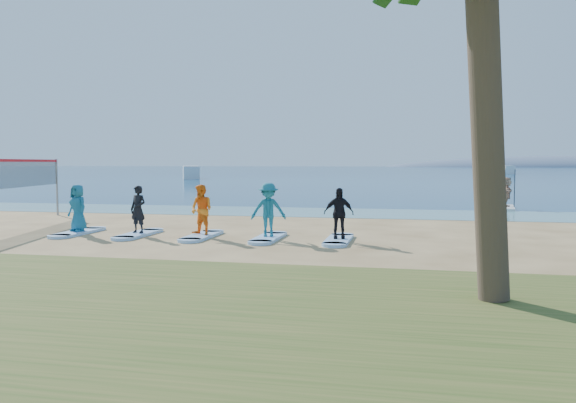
% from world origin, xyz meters
% --- Properties ---
extents(ground, '(600.00, 600.00, 0.00)m').
position_xyz_m(ground, '(0.00, 0.00, 0.00)').
color(ground, tan).
rests_on(ground, ground).
extents(shallow_water, '(600.00, 600.00, 0.00)m').
position_xyz_m(shallow_water, '(0.00, 10.50, 0.01)').
color(shallow_water, teal).
rests_on(shallow_water, ground).
extents(ocean, '(600.00, 600.00, 0.00)m').
position_xyz_m(ocean, '(0.00, 160.00, 0.01)').
color(ocean, navy).
rests_on(ocean, ground).
extents(volleyball_net, '(2.10, 8.86, 2.50)m').
position_xyz_m(volleyball_net, '(-10.37, 2.36, 1.90)').
color(volleyball_net, gray).
rests_on(volleyball_net, ground).
extents(paddleboard, '(1.11, 3.07, 0.12)m').
position_xyz_m(paddleboard, '(8.82, 14.47, 0.06)').
color(paddleboard, silver).
rests_on(paddleboard, ground).
extents(paddleboarder, '(0.68, 1.43, 1.48)m').
position_xyz_m(paddleboarder, '(8.82, 14.47, 0.86)').
color(paddleboarder, tan).
rests_on(paddleboarder, paddleboard).
extents(boat_offshore_a, '(5.62, 9.22, 1.81)m').
position_xyz_m(boat_offshore_a, '(-27.01, 61.84, 0.00)').
color(boat_offshore_a, silver).
rests_on(boat_offshore_a, ground).
extents(boat_offshore_b, '(1.87, 6.54, 1.76)m').
position_xyz_m(boat_offshore_b, '(23.67, 103.57, 0.00)').
color(boat_offshore_b, silver).
rests_on(boat_offshore_b, ground).
extents(surfboard_0, '(0.70, 2.20, 0.09)m').
position_xyz_m(surfboard_0, '(-6.75, 1.04, 0.04)').
color(surfboard_0, '#A4D1FF').
rests_on(surfboard_0, ground).
extents(student_0, '(0.88, 0.72, 1.54)m').
position_xyz_m(student_0, '(-6.75, 1.04, 0.86)').
color(student_0, '#1C6987').
rests_on(student_0, surfboard_0).
extents(surfboard_1, '(0.70, 2.20, 0.09)m').
position_xyz_m(surfboard_1, '(-4.60, 1.04, 0.04)').
color(surfboard_1, '#A4D1FF').
rests_on(surfboard_1, ground).
extents(student_1, '(0.62, 0.48, 1.52)m').
position_xyz_m(student_1, '(-4.60, 1.04, 0.85)').
color(student_1, black).
rests_on(student_1, surfboard_1).
extents(surfboard_2, '(0.70, 2.20, 0.09)m').
position_xyz_m(surfboard_2, '(-2.44, 1.04, 0.04)').
color(surfboard_2, '#A4D1FF').
rests_on(surfboard_2, ground).
extents(student_2, '(0.93, 0.83, 1.57)m').
position_xyz_m(student_2, '(-2.44, 1.04, 0.87)').
color(student_2, orange).
rests_on(student_2, surfboard_2).
extents(surfboard_3, '(0.70, 2.20, 0.09)m').
position_xyz_m(surfboard_3, '(-0.29, 1.04, 0.04)').
color(surfboard_3, '#A4D1FF').
rests_on(surfboard_3, ground).
extents(student_3, '(1.19, 0.89, 1.64)m').
position_xyz_m(student_3, '(-0.29, 1.04, 0.91)').
color(student_3, '#1A6C81').
rests_on(student_3, surfboard_3).
extents(surfboard_4, '(0.70, 2.20, 0.09)m').
position_xyz_m(surfboard_4, '(1.86, 1.04, 0.04)').
color(surfboard_4, '#A4D1FF').
rests_on(surfboard_4, ground).
extents(student_4, '(0.93, 0.51, 1.51)m').
position_xyz_m(student_4, '(1.86, 1.04, 0.84)').
color(student_4, black).
rests_on(student_4, surfboard_4).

